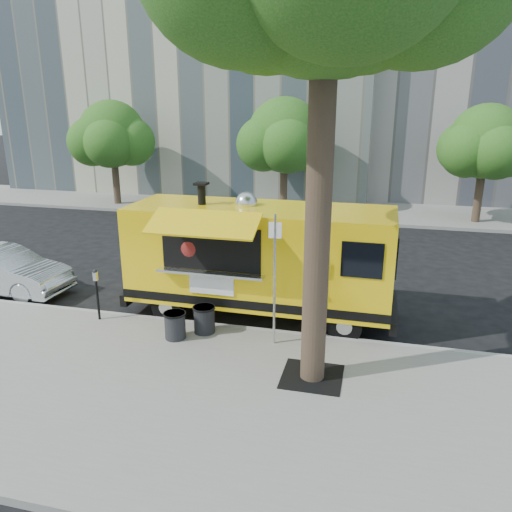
# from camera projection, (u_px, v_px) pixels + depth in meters

# --- Properties ---
(ground) EXTENTS (120.00, 120.00, 0.00)m
(ground) POSITION_uv_depth(u_px,v_px,m) (229.00, 315.00, 13.22)
(ground) COLOR black
(ground) RESTS_ON ground
(sidewalk) EXTENTS (60.00, 6.00, 0.15)m
(sidewalk) POSITION_uv_depth(u_px,v_px,m) (167.00, 395.00, 9.49)
(sidewalk) COLOR gray
(sidewalk) RESTS_ON ground
(curb) EXTENTS (60.00, 0.14, 0.16)m
(curb) POSITION_uv_depth(u_px,v_px,m) (218.00, 327.00, 12.34)
(curb) COLOR #999993
(curb) RESTS_ON ground
(far_sidewalk) EXTENTS (60.00, 5.00, 0.15)m
(far_sidewalk) POSITION_uv_depth(u_px,v_px,m) (305.00, 209.00, 25.70)
(far_sidewalk) COLOR gray
(far_sidewalk) RESTS_ON ground
(tree_well) EXTENTS (1.20, 1.20, 0.02)m
(tree_well) POSITION_uv_depth(u_px,v_px,m) (312.00, 376.00, 9.98)
(tree_well) COLOR black
(tree_well) RESTS_ON sidewalk
(far_tree_a) EXTENTS (3.42, 3.42, 5.36)m
(far_tree_a) POSITION_uv_depth(u_px,v_px,m) (112.00, 134.00, 25.80)
(far_tree_a) COLOR #33261C
(far_tree_a) RESTS_ON far_sidewalk
(far_tree_b) EXTENTS (3.60, 3.60, 5.50)m
(far_tree_b) POSITION_uv_depth(u_px,v_px,m) (284.00, 135.00, 24.07)
(far_tree_b) COLOR #33261C
(far_tree_b) RESTS_ON far_sidewalk
(far_tree_c) EXTENTS (3.24, 3.24, 5.21)m
(far_tree_c) POSITION_uv_depth(u_px,v_px,m) (486.00, 142.00, 21.75)
(far_tree_c) COLOR #33261C
(far_tree_c) RESTS_ON far_sidewalk
(sign_post) EXTENTS (0.28, 0.06, 3.00)m
(sign_post) POSITION_uv_depth(u_px,v_px,m) (275.00, 273.00, 10.87)
(sign_post) COLOR silver
(sign_post) RESTS_ON sidewalk
(parking_meter) EXTENTS (0.11, 0.11, 1.33)m
(parking_meter) POSITION_uv_depth(u_px,v_px,m) (97.00, 288.00, 12.37)
(parking_meter) COLOR black
(parking_meter) RESTS_ON sidewalk
(food_truck) EXTENTS (6.98, 3.24, 3.44)m
(food_truck) POSITION_uv_depth(u_px,v_px,m) (258.00, 257.00, 12.72)
(food_truck) COLOR yellow
(food_truck) RESTS_ON ground
(sedan) EXTENTS (4.12, 1.65, 1.33)m
(sedan) POSITION_uv_depth(u_px,v_px,m) (3.00, 271.00, 14.61)
(sedan) COLOR #BBBDC3
(sedan) RESTS_ON ground
(trash_bin_left) EXTENTS (0.52, 0.52, 0.63)m
(trash_bin_left) POSITION_uv_depth(u_px,v_px,m) (175.00, 325.00, 11.52)
(trash_bin_left) COLOR black
(trash_bin_left) RESTS_ON sidewalk
(trash_bin_right) EXTENTS (0.54, 0.54, 0.65)m
(trash_bin_right) POSITION_uv_depth(u_px,v_px,m) (204.00, 319.00, 11.82)
(trash_bin_right) COLOR black
(trash_bin_right) RESTS_ON sidewalk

